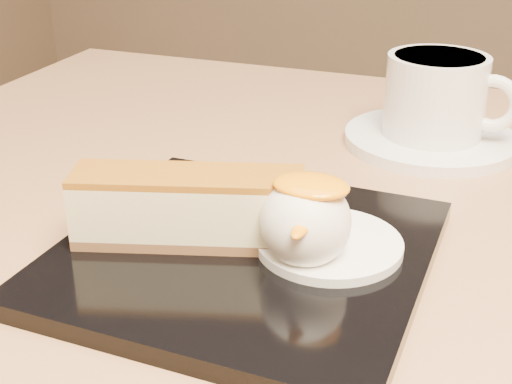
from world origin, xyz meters
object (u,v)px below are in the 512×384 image
at_px(ice_cream_scoop, 305,222).
at_px(coffee_cup, 438,94).
at_px(saucer, 430,139).
at_px(cheesecake, 189,207).
at_px(dessert_plate, 245,254).

xyz_separation_m(ice_cream_scoop, coffee_cup, (0.04, 0.25, 0.01)).
bearing_deg(ice_cream_scoop, saucer, 80.91).
distance_m(ice_cream_scoop, coffee_cup, 0.25).
relative_size(cheesecake, ice_cream_scoop, 2.73).
xyz_separation_m(dessert_plate, coffee_cup, (0.08, 0.24, 0.04)).
relative_size(dessert_plate, cheesecake, 1.50).
relative_size(dessert_plate, ice_cream_scoop, 4.10).
xyz_separation_m(cheesecake, saucer, (0.11, 0.25, -0.03)).
xyz_separation_m(dessert_plate, cheesecake, (-0.03, -0.01, 0.03)).
xyz_separation_m(dessert_plate, saucer, (0.08, 0.25, -0.00)).
height_order(dessert_plate, saucer, dessert_plate).
relative_size(dessert_plate, saucer, 1.47).
height_order(cheesecake, coffee_cup, coffee_cup).
bearing_deg(dessert_plate, ice_cream_scoop, -7.13).
bearing_deg(cheesecake, saucer, 48.41).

